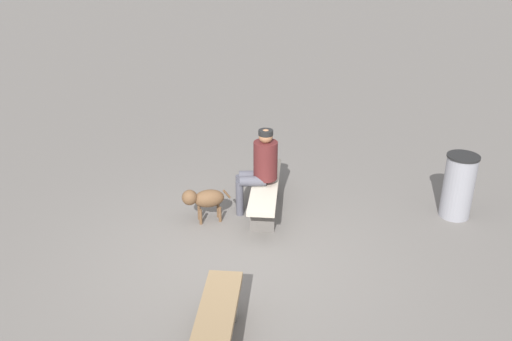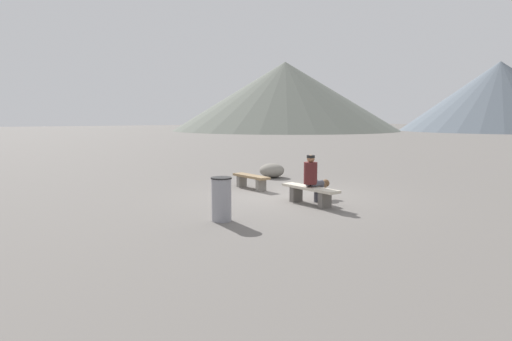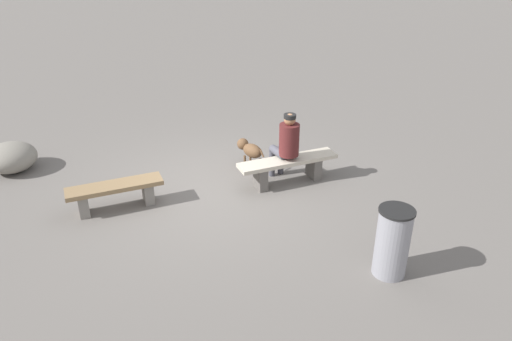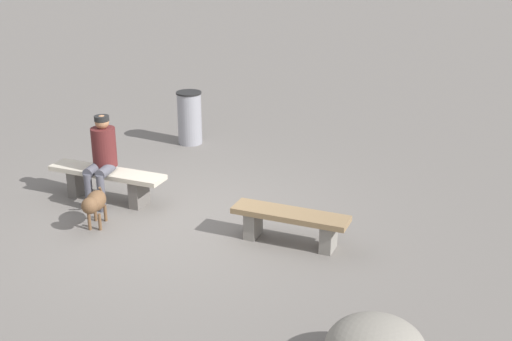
{
  "view_description": "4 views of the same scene",
  "coord_description": "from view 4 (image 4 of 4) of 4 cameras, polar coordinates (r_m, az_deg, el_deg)",
  "views": [
    {
      "loc": [
        -5.71,
        -1.35,
        3.97
      ],
      "look_at": [
        1.15,
        -0.0,
        0.75
      ],
      "focal_mm": 37.88,
      "sensor_mm": 36.0,
      "label": 1
    },
    {
      "loc": [
        10.16,
        -7.1,
        2.28
      ],
      "look_at": [
        -1.31,
        -0.15,
        0.62
      ],
      "focal_mm": 30.57,
      "sensor_mm": 36.0,
      "label": 2
    },
    {
      "loc": [
        -1.41,
        -7.24,
        4.06
      ],
      "look_at": [
        0.69,
        -0.27,
        0.41
      ],
      "focal_mm": 33.66,
      "sensor_mm": 36.0,
      "label": 3
    },
    {
      "loc": [
        -4.96,
        6.88,
        3.99
      ],
      "look_at": [
        -0.58,
        -1.17,
        0.46
      ],
      "focal_mm": 47.13,
      "sensor_mm": 36.0,
      "label": 4
    }
  ],
  "objects": [
    {
      "name": "ground",
      "position": [
        9.38,
        -6.54,
        -4.44
      ],
      "size": [
        210.0,
        210.0,
        0.06
      ],
      "primitive_type": "cube",
      "color": "slate"
    },
    {
      "name": "bench_left",
      "position": [
        8.6,
        2.92,
        -4.35
      ],
      "size": [
        1.54,
        0.54,
        0.44
      ],
      "rotation": [
        0.0,
        0.0,
        0.11
      ],
      "color": "gray",
      "rests_on": "ground"
    },
    {
      "name": "bench_right",
      "position": [
        10.08,
        -12.5,
        -0.75
      ],
      "size": [
        1.84,
        0.57,
        0.47
      ],
      "rotation": [
        0.0,
        0.0,
        0.11
      ],
      "color": "#605B56",
      "rests_on": "ground"
    },
    {
      "name": "seated_person",
      "position": [
        9.88,
        -12.93,
        1.44
      ],
      "size": [
        0.43,
        0.63,
        1.31
      ],
      "rotation": [
        0.0,
        0.0,
        0.25
      ],
      "color": "#511E1E",
      "rests_on": "ground"
    },
    {
      "name": "dog",
      "position": [
        9.23,
        -13.55,
        -2.68
      ],
      "size": [
        0.44,
        0.66,
        0.52
      ],
      "rotation": [
        0.0,
        0.0,
        2.02
      ],
      "color": "brown",
      "rests_on": "ground"
    },
    {
      "name": "trash_bin",
      "position": [
        12.34,
        -5.66,
        4.48
      ],
      "size": [
        0.46,
        0.46,
        0.97
      ],
      "color": "gray",
      "rests_on": "ground"
    }
  ]
}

